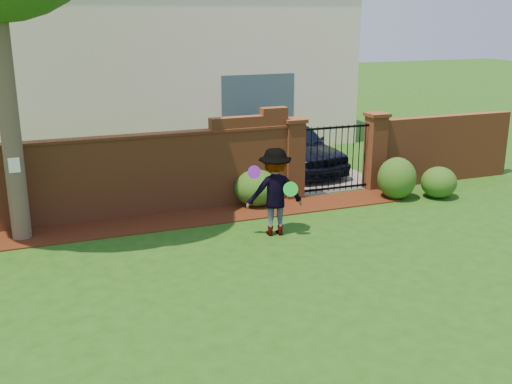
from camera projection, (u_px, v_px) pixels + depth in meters
name	position (u px, v px, depth m)	size (l,w,h in m)	color
ground	(261.00, 279.00, 9.96)	(80.00, 80.00, 0.01)	#1E4812
mulch_bed	(159.00, 222.00, 12.61)	(11.10, 1.08, 0.03)	#39160A
brick_wall	(99.00, 177.00, 12.58)	(8.70, 0.31, 2.16)	brown
brick_wall_return	(442.00, 149.00, 15.60)	(4.00, 0.25, 1.70)	brown
pillar_left	(293.00, 158.00, 14.11)	(0.50, 0.50, 1.88)	brown
pillar_right	(375.00, 151.00, 14.88)	(0.50, 0.50, 1.88)	brown
iron_gate	(335.00, 158.00, 14.52)	(1.78, 0.03, 1.60)	black
driveway	(271.00, 158.00, 18.34)	(3.20, 8.00, 0.01)	slate
house	(155.00, 46.00, 20.15)	(12.40, 6.40, 6.30)	#F0E0C9
car	(295.00, 147.00, 16.58)	(1.60, 3.98, 1.36)	black
paper_notice	(14.00, 165.00, 11.16)	(0.20, 0.01, 0.28)	white
shrub_left	(257.00, 188.00, 13.67)	(1.01, 1.01, 0.82)	#1B4B16
shrub_middle	(397.00, 178.00, 14.17)	(0.89, 0.89, 0.98)	#1B4B16
shrub_right	(439.00, 182.00, 14.28)	(0.83, 0.83, 0.74)	#1B4B16
man	(275.00, 192.00, 11.73)	(1.11, 0.64, 1.72)	gray
frisbee_purple	(254.00, 172.00, 11.39)	(0.25, 0.25, 0.02)	purple
frisbee_green	(291.00, 189.00, 11.52)	(0.28, 0.28, 0.03)	green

